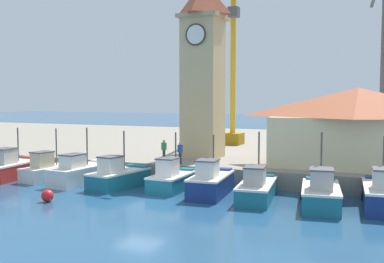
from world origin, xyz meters
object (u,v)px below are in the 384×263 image
object	(u,v)px
fishing_boat_right_inner	(257,188)
clock_tower	(203,65)
fishing_boat_far_right	(383,195)
warehouse_right	(358,127)
fishing_boat_center	(172,179)
fishing_boat_left_inner	(81,173)
port_crane_far	(383,75)
mooring_buoy	(47,196)
dock_worker_along_quay	(164,150)
fishing_boat_left_outer	(50,170)
port_crane_near	(233,85)
fishing_boat_far_left	(12,168)
fishing_boat_mid_left	(118,176)
dock_worker_near_tower	(180,153)
fishing_boat_right_outer	(321,193)
fishing_boat_mid_right	(211,182)

from	to	relation	value
fishing_boat_right_inner	clock_tower	world-z (taller)	clock_tower
fishing_boat_far_right	warehouse_right	size ratio (longest dim) A/B	0.45
fishing_boat_center	clock_tower	distance (m)	11.15
fishing_boat_far_right	warehouse_right	world-z (taller)	warehouse_right
fishing_boat_left_inner	port_crane_far	size ratio (longest dim) A/B	0.28
mooring_buoy	dock_worker_along_quay	bearing A→B (deg)	77.67
fishing_boat_left_outer	port_crane_far	distance (m)	32.49
fishing_boat_center	warehouse_right	xyz separation A→B (m)	(10.87, 7.09, 3.29)
fishing_boat_right_inner	fishing_boat_left_outer	bearing A→B (deg)	178.22
fishing_boat_far_right	port_crane_far	distance (m)	23.77
port_crane_near	dock_worker_along_quay	world-z (taller)	port_crane_near
clock_tower	warehouse_right	world-z (taller)	clock_tower
fishing_boat_far_left	fishing_boat_center	size ratio (longest dim) A/B	1.26
mooring_buoy	fishing_boat_mid_left	bearing A→B (deg)	75.19
clock_tower	port_crane_far	size ratio (longest dim) A/B	0.85
port_crane_near	dock_worker_near_tower	xyz separation A→B (m)	(1.08, -15.32, -5.32)
warehouse_right	port_crane_far	distance (m)	15.98
fishing_boat_far_left	fishing_boat_far_right	world-z (taller)	fishing_boat_far_right
fishing_boat_center	fishing_boat_right_outer	distance (m)	9.55
fishing_boat_mid_right	dock_worker_near_tower	distance (m)	5.68
fishing_boat_right_outer	port_crane_near	size ratio (longest dim) A/B	0.30
fishing_boat_far_left	dock_worker_near_tower	bearing A→B (deg)	20.26
fishing_boat_left_inner	port_crane_near	size ratio (longest dim) A/B	0.30
fishing_boat_far_left	port_crane_near	size ratio (longest dim) A/B	0.31
fishing_boat_far_right	fishing_boat_center	bearing A→B (deg)	179.44
fishing_boat_mid_left	clock_tower	distance (m)	11.85
dock_worker_along_quay	dock_worker_near_tower	bearing A→B (deg)	-29.10
fishing_boat_center	port_crane_far	bearing A→B (deg)	61.44
dock_worker_near_tower	dock_worker_along_quay	size ratio (longest dim) A/B	1.00
fishing_boat_left_inner	fishing_boat_left_outer	bearing A→B (deg)	172.50
fishing_boat_far_right	mooring_buoy	distance (m)	18.69
fishing_boat_left_outer	fishing_boat_far_right	xyz separation A→B (m)	(22.59, -0.01, 0.10)
fishing_boat_left_outer	dock_worker_near_tower	world-z (taller)	fishing_boat_left_outer
fishing_boat_far_left	fishing_boat_center	world-z (taller)	fishing_boat_far_left
fishing_boat_right_inner	dock_worker_near_tower	bearing A→B (deg)	149.51
fishing_boat_far_left	fishing_boat_mid_right	bearing A→B (deg)	1.47
fishing_boat_mid_left	clock_tower	world-z (taller)	clock_tower
fishing_boat_far_right	dock_worker_near_tower	world-z (taller)	fishing_boat_far_right
fishing_boat_left_outer	dock_worker_along_quay	xyz separation A→B (m)	(7.08, 4.56, 1.33)
fishing_boat_left_inner	clock_tower	bearing A→B (deg)	54.62
port_crane_near	mooring_buoy	world-z (taller)	port_crane_near
fishing_boat_mid_left	fishing_boat_mid_right	world-z (taller)	fishing_boat_mid_left
fishing_boat_right_inner	dock_worker_along_quay	bearing A→B (deg)	149.80
fishing_boat_right_inner	dock_worker_near_tower	xyz separation A→B (m)	(-6.83, 4.02, 1.33)
dock_worker_near_tower	dock_worker_along_quay	bearing A→B (deg)	150.90
fishing_boat_mid_left	port_crane_far	xyz separation A→B (m)	(15.93, 23.03, 7.58)
dock_worker_along_quay	fishing_boat_left_inner	bearing A→B (deg)	-128.75
dock_worker_near_tower	fishing_boat_right_inner	bearing A→B (deg)	-30.49
fishing_boat_center	fishing_boat_right_inner	distance (m)	5.85
clock_tower	dock_worker_along_quay	size ratio (longest dim) A/B	9.71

